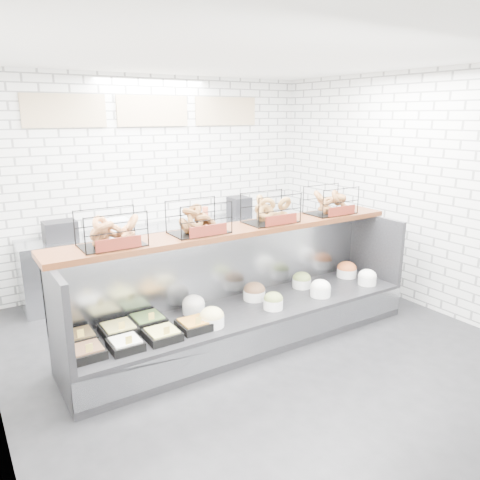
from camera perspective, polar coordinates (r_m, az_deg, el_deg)
ground at (r=5.16m, az=2.76°, el=-13.37°), size 5.50×5.50×0.00m
room_shell at (r=5.05m, az=-0.96°, el=10.56°), size 5.02×5.51×3.01m
display_case at (r=5.26m, az=0.49°, el=-8.77°), size 4.00×0.90×1.20m
bagel_shelf at (r=5.08m, az=-0.44°, el=2.81°), size 4.10×0.50×0.40m
prep_counter at (r=6.95m, az=-8.91°, el=-1.71°), size 4.00×0.60×1.20m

